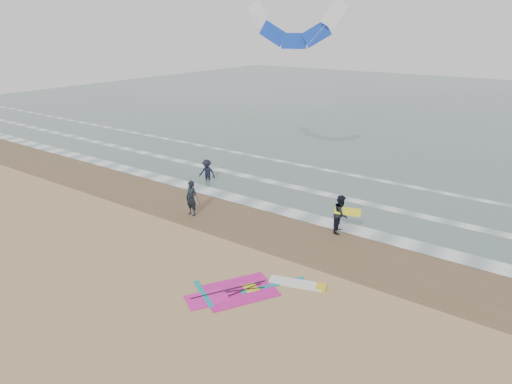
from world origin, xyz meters
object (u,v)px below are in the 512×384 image
Objects in this scene: person_standing at (191,198)px; person_wading at (207,168)px; windsurf_rig at (255,289)px; person_walking at (341,214)px; surf_kite at (294,28)px.

person_standing reaches higher than person_wading.
person_standing is at bearing -71.40° from person_wading.
windsurf_rig is at bearing -26.61° from person_standing.
surf_kite is (-6.51, 5.73, 8.72)m from person_walking.
person_standing is at bearing 150.25° from windsurf_rig.
person_wading is at bearing -140.29° from surf_kite.
windsurf_rig is at bearing -55.43° from person_wading.
person_walking is at bearing 23.10° from person_standing.
person_wading reaches higher than windsurf_rig.
person_walking is at bearing -41.38° from surf_kite.
person_walking is 0.19× the size of surf_kite.
person_standing is (-7.28, 4.16, 0.95)m from windsurf_rig.
person_standing is 5.87m from person_wading.
person_walking reaches higher than windsurf_rig.
surf_kite reaches higher than person_wading.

